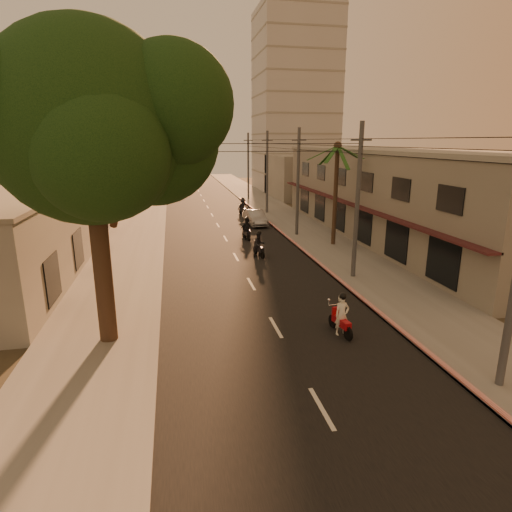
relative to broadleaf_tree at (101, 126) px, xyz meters
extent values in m
plane|color=#383023|center=(6.61, -2.14, -8.48)|extent=(160.00, 160.00, 0.00)
cube|color=black|center=(6.61, 17.86, -8.47)|extent=(10.00, 140.00, 0.02)
cube|color=slate|center=(14.11, 17.86, -8.42)|extent=(5.00, 140.00, 0.12)
cube|color=slate|center=(-0.89, 17.86, -8.42)|extent=(5.00, 140.00, 0.12)
cube|color=red|center=(11.71, 12.86, -8.38)|extent=(0.20, 60.00, 0.20)
cube|color=gray|center=(20.61, 15.86, -4.98)|extent=(8.00, 34.00, 7.00)
cube|color=gray|center=(20.61, 15.86, -1.33)|extent=(8.20, 34.20, 0.30)
cube|color=#411A1B|center=(16.31, 15.86, -5.38)|extent=(0.80, 34.00, 0.12)
cube|color=gray|center=(-7.39, 11.86, -5.98)|extent=(8.00, 24.00, 5.00)
cube|color=gray|center=(-7.39, 11.86, -3.38)|extent=(8.20, 24.20, 0.20)
cube|color=#B7B5B2|center=(22.61, 53.86, 5.52)|extent=(12.00, 12.00, 28.00)
cylinder|color=black|center=(-0.39, -0.14, -5.48)|extent=(0.70, 0.70, 6.00)
cylinder|color=black|center=(0.41, 0.26, -2.48)|extent=(1.22, 2.17, 3.04)
cylinder|color=black|center=(-0.99, -0.44, -2.28)|extent=(1.31, 1.49, 2.73)
sphere|color=black|center=(-0.39, -0.14, 0.02)|extent=(7.20, 7.20, 7.20)
sphere|color=black|center=(1.81, 0.86, -0.48)|extent=(5.20, 5.20, 5.20)
sphere|color=black|center=(-2.19, 0.66, -0.28)|extent=(4.80, 4.80, 4.80)
sphere|color=black|center=(0.21, -1.94, -0.88)|extent=(4.60, 4.60, 4.60)
sphere|color=black|center=(2.61, -0.64, 0.72)|extent=(4.40, 4.40, 4.40)
sphere|color=black|center=(-2.79, -1.34, 0.52)|extent=(4.00, 4.00, 4.00)
sphere|color=black|center=(0.81, 2.26, 1.12)|extent=(4.40, 4.40, 4.40)
cylinder|color=black|center=(14.61, 13.86, -4.68)|extent=(0.32, 0.32, 7.60)
sphere|color=black|center=(14.61, 13.86, -0.88)|extent=(0.60, 0.60, 0.60)
cylinder|color=#38383A|center=(12.81, 5.86, -3.98)|extent=(0.26, 0.26, 9.00)
cube|color=#38383A|center=(12.81, 5.86, -0.48)|extent=(1.20, 0.12, 0.12)
cylinder|color=#38383A|center=(12.81, 17.86, -3.98)|extent=(0.26, 0.26, 9.00)
cube|color=#38383A|center=(12.81, 17.86, -0.48)|extent=(1.20, 0.12, 0.12)
cylinder|color=#38383A|center=(12.81, 29.86, -3.98)|extent=(0.26, 0.26, 9.00)
cube|color=#38383A|center=(12.81, 29.86, -0.48)|extent=(1.20, 0.12, 0.12)
cylinder|color=#38383A|center=(12.81, 41.86, -3.98)|extent=(0.26, 0.26, 9.00)
cube|color=#38383A|center=(12.81, 41.86, -0.48)|extent=(1.20, 0.12, 0.12)
cube|color=gray|center=(20.61, 42.86, -5.48)|extent=(8.00, 14.00, 6.00)
cube|color=gray|center=(-7.39, 31.86, -6.28)|extent=(8.00, 14.00, 4.40)
cube|color=gray|center=(-7.39, 49.86, -4.98)|extent=(8.00, 14.00, 7.00)
cylinder|color=black|center=(9.07, -0.62, -8.18)|extent=(0.18, 0.60, 0.59)
cylinder|color=black|center=(9.24, -1.92, -8.18)|extent=(0.18, 0.60, 0.59)
cube|color=#AD0D15|center=(9.16, -1.35, -7.90)|extent=(0.45, 1.19, 0.32)
cube|color=#AD0D15|center=(9.09, -0.83, -7.74)|extent=(0.33, 0.15, 0.63)
cylinder|color=silver|center=(9.08, -0.70, -7.37)|extent=(0.58, 0.12, 0.04)
imported|color=silver|center=(9.16, -1.35, -7.59)|extent=(0.76, 0.59, 1.77)
sphere|color=black|center=(9.16, -1.35, -6.75)|extent=(0.32, 0.32, 0.32)
sphere|color=silver|center=(8.79, -0.76, -7.11)|extent=(0.13, 0.13, 0.13)
sphere|color=silver|center=(9.37, -0.68, -7.11)|extent=(0.13, 0.13, 0.13)
cylinder|color=black|center=(8.11, 12.36, -8.18)|extent=(0.22, 0.60, 0.59)
cylinder|color=black|center=(8.36, 11.06, -8.18)|extent=(0.22, 0.60, 0.59)
cube|color=black|center=(8.25, 11.63, -7.89)|extent=(0.51, 1.20, 0.32)
cube|color=black|center=(8.15, 12.15, -7.73)|extent=(0.33, 0.16, 0.64)
cylinder|color=silver|center=(8.13, 12.28, -7.36)|extent=(0.58, 0.15, 0.04)
imported|color=black|center=(8.25, 11.63, -7.58)|extent=(1.11, 0.99, 1.78)
sphere|color=black|center=(8.25, 11.63, -6.74)|extent=(0.32, 0.32, 0.32)
cylinder|color=black|center=(8.18, 17.88, -8.18)|extent=(0.19, 0.60, 0.59)
cylinder|color=black|center=(8.37, 16.57, -8.18)|extent=(0.19, 0.60, 0.59)
cube|color=black|center=(8.28, 17.15, -7.90)|extent=(0.45, 1.19, 0.32)
cube|color=black|center=(8.21, 17.67, -7.74)|extent=(0.33, 0.15, 0.63)
cylinder|color=silver|center=(8.19, 17.79, -7.37)|extent=(0.58, 0.12, 0.04)
imported|color=black|center=(8.28, 17.15, -7.59)|extent=(1.16, 0.72, 1.77)
sphere|color=black|center=(8.28, 17.15, -6.76)|extent=(0.32, 0.32, 0.32)
cylinder|color=black|center=(8.40, 18.61, -8.19)|extent=(0.16, 0.58, 0.57)
cylinder|color=black|center=(8.52, 17.33, -8.19)|extent=(0.16, 0.58, 0.57)
cube|color=black|center=(8.47, 17.89, -7.91)|extent=(0.39, 1.15, 0.31)
cube|color=black|center=(8.42, 18.40, -7.76)|extent=(0.31, 0.13, 0.61)
cylinder|color=silver|center=(8.41, 18.52, -7.40)|extent=(0.56, 0.09, 0.04)
imported|color=black|center=(8.47, 17.89, -7.62)|extent=(0.94, 0.71, 1.72)
sphere|color=black|center=(8.47, 17.89, -6.81)|extent=(0.31, 0.31, 0.31)
cylinder|color=black|center=(9.79, 29.85, -8.16)|extent=(0.23, 0.63, 0.62)
cylinder|color=black|center=(10.06, 28.49, -8.16)|extent=(0.23, 0.63, 0.62)
cube|color=black|center=(9.94, 29.09, -7.86)|extent=(0.55, 1.26, 0.33)
cube|color=black|center=(9.83, 29.64, -7.70)|extent=(0.35, 0.18, 0.67)
cylinder|color=silver|center=(9.81, 29.77, -7.31)|extent=(0.61, 0.16, 0.04)
imported|color=black|center=(9.94, 29.09, -7.54)|extent=(1.48, 1.16, 1.87)
sphere|color=black|center=(9.94, 29.09, -6.66)|extent=(0.33, 0.33, 0.33)
imported|color=gray|center=(10.24, 23.27, -7.75)|extent=(1.93, 4.54, 1.45)
camera|label=1|loc=(2.45, -16.99, -0.53)|focal=30.00mm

